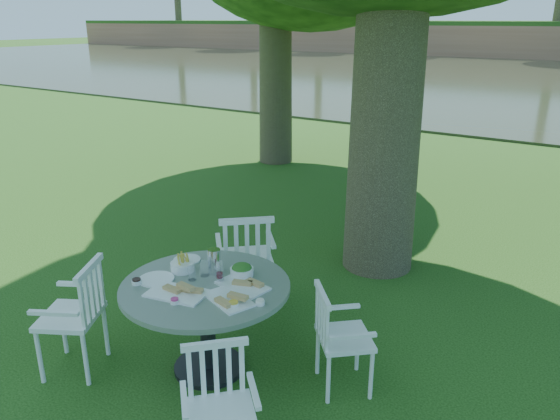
# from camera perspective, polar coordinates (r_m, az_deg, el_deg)

# --- Properties ---
(ground) EXTENTS (140.00, 140.00, 0.00)m
(ground) POSITION_cam_1_polar(r_m,az_deg,el_deg) (5.65, -1.13, -8.73)
(ground) COLOR #133A0C
(ground) RESTS_ON ground
(table) EXTENTS (1.29, 1.29, 0.76)m
(table) POSITION_cam_1_polar(r_m,az_deg,el_deg) (4.29, -7.71, -9.60)
(table) COLOR black
(table) RESTS_ON ground
(chair_ne) EXTENTS (0.56, 0.56, 0.81)m
(chair_ne) POSITION_cam_1_polar(r_m,az_deg,el_deg) (4.14, 5.69, -12.56)
(chair_ne) COLOR white
(chair_ne) RESTS_ON ground
(chair_nw) EXTENTS (0.68, 0.68, 0.98)m
(chair_nw) POSITION_cam_1_polar(r_m,az_deg,el_deg) (5.11, -3.55, -4.71)
(chair_nw) COLOR white
(chair_nw) RESTS_ON ground
(chair_sw) EXTENTS (0.60, 0.61, 0.91)m
(chair_sw) POSITION_cam_1_polar(r_m,az_deg,el_deg) (4.55, -20.13, -9.72)
(chair_sw) COLOR white
(chair_sw) RESTS_ON ground
(chair_se) EXTENTS (0.56, 0.56, 0.81)m
(chair_se) POSITION_cam_1_polar(r_m,az_deg,el_deg) (3.53, -6.45, -18.97)
(chair_se) COLOR white
(chair_se) RESTS_ON ground
(tableware) EXTENTS (1.09, 0.78, 0.20)m
(tableware) POSITION_cam_1_polar(r_m,az_deg,el_deg) (4.26, -7.76, -6.86)
(tableware) COLOR white
(tableware) RESTS_ON table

